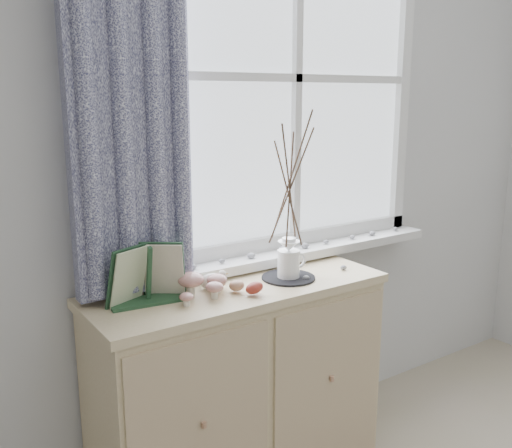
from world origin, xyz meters
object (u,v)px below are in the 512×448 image
(sideboard, at_px, (240,385))
(botanical_book, at_px, (151,275))
(toadstool_cluster, at_px, (201,283))
(twig_pitcher, at_px, (290,183))

(sideboard, distance_m, botanical_book, 0.65)
(botanical_book, height_order, toadstool_cluster, botanical_book)
(botanical_book, bearing_deg, toadstool_cluster, 0.43)
(toadstool_cluster, bearing_deg, botanical_book, 173.39)
(toadstool_cluster, bearing_deg, sideboard, 7.16)
(toadstool_cluster, height_order, twig_pitcher, twig_pitcher)
(sideboard, xyz_separation_m, toadstool_cluster, (-0.18, -0.02, 0.48))
(sideboard, bearing_deg, botanical_book, -179.88)
(botanical_book, bearing_deg, twig_pitcher, 3.52)
(twig_pitcher, bearing_deg, botanical_book, -170.88)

